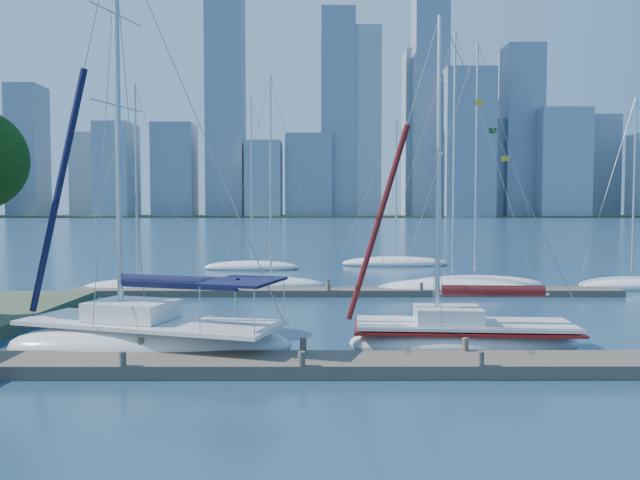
{
  "coord_description": "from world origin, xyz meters",
  "views": [
    {
      "loc": [
        0.47,
        -18.1,
        4.82
      ],
      "look_at": [
        0.53,
        4.0,
        3.66
      ],
      "focal_mm": 35.0,
      "sensor_mm": 36.0,
      "label": 1
    }
  ],
  "objects": [
    {
      "name": "sailboat_maroon",
      "position": [
        5.4,
        2.82,
        0.93
      ],
      "size": [
        7.98,
        3.09,
        11.73
      ],
      "rotation": [
        0.0,
        0.0,
        -0.07
      ],
      "color": "silver",
      "rests_on": "ground"
    },
    {
      "name": "far_dock",
      "position": [
        2.0,
        16.0,
        0.18
      ],
      "size": [
        30.0,
        1.8,
        0.36
      ],
      "primitive_type": "cube",
      "color": "#4D4338",
      "rests_on": "ground"
    },
    {
      "name": "bg_boat_5",
      "position": [
        19.0,
        18.52,
        0.26
      ],
      "size": [
        6.43,
        2.75,
        11.68
      ],
      "rotation": [
        0.0,
        0.0,
        0.09
      ],
      "color": "silver",
      "rests_on": "ground"
    },
    {
      "name": "bg_boat_0",
      "position": [
        -9.82,
        17.21,
        0.26
      ],
      "size": [
        6.73,
        4.09,
        12.06
      ],
      "rotation": [
        0.0,
        0.0,
        0.32
      ],
      "color": "silver",
      "rests_on": "ground"
    },
    {
      "name": "bg_boat_1",
      "position": [
        -2.36,
        18.88,
        0.26
      ],
      "size": [
        6.74,
        3.84,
        12.93
      ],
      "rotation": [
        0.0,
        0.0,
        -0.3
      ],
      "color": "silver",
      "rests_on": "ground"
    },
    {
      "name": "skyline",
      "position": [
        24.89,
        290.47,
        35.64
      ],
      "size": [
        501.52,
        51.31,
        117.51
      ],
      "color": "slate",
      "rests_on": "ground"
    },
    {
      "name": "sailboat_navy",
      "position": [
        -5.08,
        2.2,
        1.07
      ],
      "size": [
        9.85,
        5.71,
        14.59
      ],
      "rotation": [
        0.0,
        0.0,
        -0.3
      ],
      "color": "silver",
      "rests_on": "ground"
    },
    {
      "name": "bg_boat_4",
      "position": [
        9.76,
        18.73,
        0.28
      ],
      "size": [
        8.52,
        3.37,
        14.78
      ],
      "rotation": [
        0.0,
        0.0,
        -0.13
      ],
      "color": "silver",
      "rests_on": "ground"
    },
    {
      "name": "bg_boat_3",
      "position": [
        8.0,
        16.65,
        0.3
      ],
      "size": [
        8.88,
        5.68,
        14.86
      ],
      "rotation": [
        0.0,
        0.0,
        -0.41
      ],
      "color": "silver",
      "rests_on": "ground"
    },
    {
      "name": "ground",
      "position": [
        0.0,
        0.0,
        0.0
      ],
      "size": [
        700.0,
        700.0,
        0.0
      ],
      "primitive_type": "plane",
      "color": "#162E47",
      "rests_on": "ground"
    },
    {
      "name": "bg_boat_6",
      "position": [
        -4.69,
        30.03,
        0.26
      ],
      "size": [
        7.65,
        3.53,
        13.65
      ],
      "rotation": [
        0.0,
        0.0,
        -0.21
      ],
      "color": "silver",
      "rests_on": "ground"
    },
    {
      "name": "bg_boat_7",
      "position": [
        6.86,
        33.23,
        0.26
      ],
      "size": [
        8.9,
        2.62,
        12.42
      ],
      "rotation": [
        0.0,
        0.0,
        0.04
      ],
      "color": "silver",
      "rests_on": "ground"
    },
    {
      "name": "near_dock",
      "position": [
        0.0,
        0.0,
        0.2
      ],
      "size": [
        26.0,
        2.0,
        0.4
      ],
      "primitive_type": "cube",
      "color": "#4D4338",
      "rests_on": "ground"
    },
    {
      "name": "far_shore",
      "position": [
        0.0,
        320.0,
        0.0
      ],
      "size": [
        800.0,
        100.0,
        1.5
      ],
      "primitive_type": "cube",
      "color": "#38472D",
      "rests_on": "ground"
    }
  ]
}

